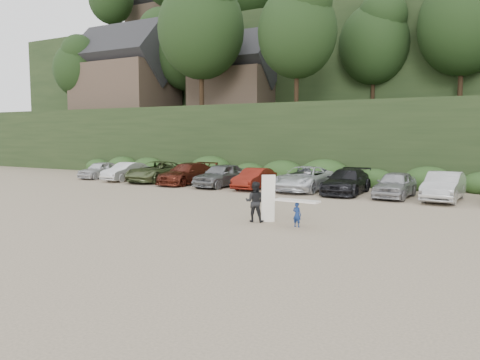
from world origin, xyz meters
The scene contains 5 objects.
ground centered at (0.00, 0.00, 0.00)m, with size 120.00×120.00×0.00m, color tan.
hillside_backdrop centered at (-0.26, 35.93, 11.22)m, with size 90.00×41.50×28.00m.
parked_cars centered at (0.97, 9.99, 0.75)m, with size 36.67×5.99×1.62m.
child_surfer centered at (4.96, -0.74, 0.73)m, with size 1.81×0.58×1.08m.
adult_surfer centered at (3.06, -0.57, 0.85)m, with size 1.33×0.82×1.98m.
Camera 1 is at (11.83, -17.58, 3.65)m, focal length 35.00 mm.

